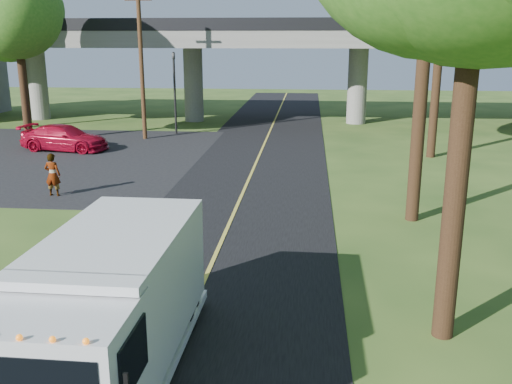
# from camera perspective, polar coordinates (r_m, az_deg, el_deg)

# --- Properties ---
(ground) EXTENTS (120.00, 120.00, 0.00)m
(ground) POSITION_cam_1_polar(r_m,az_deg,el_deg) (12.10, -8.06, -15.09)
(ground) COLOR #2F4E1B
(ground) RESTS_ON ground
(road) EXTENTS (7.00, 90.00, 0.02)m
(road) POSITION_cam_1_polar(r_m,az_deg,el_deg) (21.19, -1.91, -1.44)
(road) COLOR black
(road) RESTS_ON ground
(parking_lot) EXTENTS (16.00, 18.00, 0.01)m
(parking_lot) POSITION_cam_1_polar(r_m,az_deg,el_deg) (31.83, -20.08, 3.28)
(parking_lot) COLOR black
(parking_lot) RESTS_ON ground
(lane_line) EXTENTS (0.12, 90.00, 0.01)m
(lane_line) POSITION_cam_1_polar(r_m,az_deg,el_deg) (21.19, -1.91, -1.38)
(lane_line) COLOR gold
(lane_line) RESTS_ON road
(overpass) EXTENTS (54.00, 10.00, 7.30)m
(overpass) POSITION_cam_1_polar(r_m,az_deg,el_deg) (42.25, 1.87, 13.13)
(overpass) COLOR slate
(overpass) RESTS_ON ground
(traffic_signal) EXTENTS (0.18, 0.22, 5.20)m
(traffic_signal) POSITION_cam_1_polar(r_m,az_deg,el_deg) (37.26, -8.15, 10.62)
(traffic_signal) COLOR black
(traffic_signal) RESTS_ON ground
(utility_pole) EXTENTS (1.60, 0.26, 9.00)m
(utility_pole) POSITION_cam_1_polar(r_m,az_deg,el_deg) (35.63, -11.39, 12.53)
(utility_pole) COLOR #472D19
(utility_pole) RESTS_ON ground
(tree_left_lot) EXTENTS (5.60, 5.50, 10.50)m
(tree_left_lot) POSITION_cam_1_polar(r_m,az_deg,el_deg) (35.98, -22.81, 16.98)
(tree_left_lot) COLOR #382314
(tree_left_lot) RESTS_ON ground
(tree_left_far) EXTENTS (5.26, 5.16, 9.89)m
(tree_left_far) POSITION_cam_1_polar(r_m,az_deg,el_deg) (42.66, -22.61, 15.93)
(tree_left_far) COLOR #382314
(tree_left_far) RESTS_ON ground
(step_van) EXTENTS (2.39, 6.34, 2.65)m
(step_van) POSITION_cam_1_polar(r_m,az_deg,el_deg) (10.66, -14.46, -11.08)
(step_van) COLOR silver
(step_van) RESTS_ON ground
(red_sedan) EXTENTS (5.08, 2.62, 1.41)m
(red_sedan) POSITION_cam_1_polar(r_m,az_deg,el_deg) (33.40, -18.59, 5.15)
(red_sedan) COLOR #A40A23
(red_sedan) RESTS_ON ground
(pedestrian) EXTENTS (0.64, 0.44, 1.73)m
(pedestrian) POSITION_cam_1_polar(r_m,az_deg,el_deg) (23.75, -19.67, 1.63)
(pedestrian) COLOR gray
(pedestrian) RESTS_ON ground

